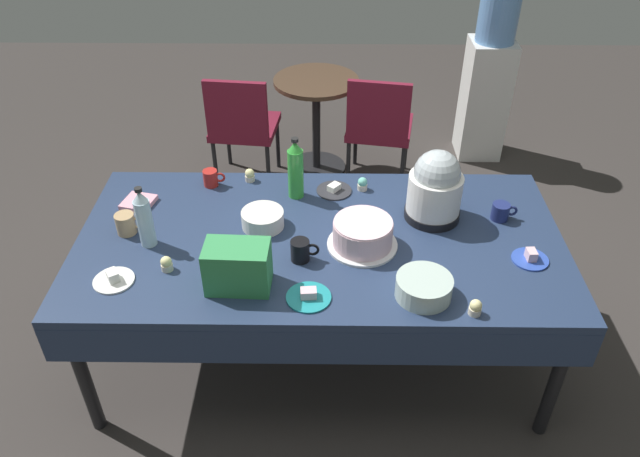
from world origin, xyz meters
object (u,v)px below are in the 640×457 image
at_px(potluck_table, 320,248).
at_px(ceramic_snack_bowl, 263,219).
at_px(dessert_plate_charcoal, 334,190).
at_px(coffee_mug_tan, 126,224).
at_px(coffee_mug_black, 301,250).
at_px(soda_carton, 238,267).
at_px(round_cafe_table, 316,108).
at_px(soda_bottle_lime_soda, 296,170).
at_px(maroon_chair_left, 242,123).
at_px(cupcake_rose, 250,175).
at_px(cupcake_mint, 362,184).
at_px(coffee_mug_red, 211,178).
at_px(cupcake_cocoa, 475,308).
at_px(frosted_layer_cake, 363,234).
at_px(glass_salad_bowl, 424,287).
at_px(dessert_plate_teal, 309,296).
at_px(coffee_mug_navy, 501,211).
at_px(maroon_chair_right, 379,124).
at_px(water_cooler, 487,82).
at_px(dessert_plate_white, 113,279).
at_px(dessert_plate_cobalt, 530,258).
at_px(cupcake_lemon, 167,264).
at_px(soda_bottle_water, 144,219).
at_px(slow_cooker, 435,188).

height_order(potluck_table, ceramic_snack_bowl, ceramic_snack_bowl).
distance_m(dessert_plate_charcoal, coffee_mug_tan, 1.01).
xyz_separation_m(coffee_mug_black, soda_carton, (-0.25, -0.17, 0.05)).
height_order(coffee_mug_tan, round_cafe_table, coffee_mug_tan).
distance_m(soda_bottle_lime_soda, maroon_chair_left, 1.41).
xyz_separation_m(cupcake_rose, round_cafe_table, (0.32, 1.37, -0.28)).
height_order(cupcake_mint, coffee_mug_red, coffee_mug_red).
distance_m(cupcake_cocoa, cupcake_rose, 1.36).
height_order(frosted_layer_cake, glass_salad_bowl, frosted_layer_cake).
relative_size(dessert_plate_teal, soda_bottle_lime_soda, 0.57).
distance_m(frosted_layer_cake, soda_carton, 0.58).
xyz_separation_m(dessert_plate_teal, soda_bottle_lime_soda, (-0.08, 0.74, 0.14)).
bearing_deg(maroon_chair_left, coffee_mug_navy, -46.19).
bearing_deg(maroon_chair_right, water_cooler, 30.53).
distance_m(dessert_plate_white, cupcake_mint, 1.27).
xyz_separation_m(potluck_table, cupcake_rose, (-0.37, 0.48, 0.09)).
relative_size(dessert_plate_cobalt, round_cafe_table, 0.22).
relative_size(dessert_plate_white, maroon_chair_left, 0.20).
bearing_deg(maroon_chair_left, cupcake_mint, -57.86).
distance_m(cupcake_lemon, coffee_mug_red, 0.67).
height_order(soda_bottle_water, coffee_mug_navy, soda_bottle_water).
relative_size(coffee_mug_tan, coffee_mug_navy, 1.08).
height_order(cupcake_cocoa, coffee_mug_red, coffee_mug_red).
bearing_deg(coffee_mug_tan, cupcake_rose, 41.26).
relative_size(dessert_plate_teal, maroon_chair_right, 0.22).
xyz_separation_m(ceramic_snack_bowl, dessert_plate_white, (-0.58, -0.39, -0.03)).
xyz_separation_m(dessert_plate_cobalt, coffee_mug_navy, (-0.06, 0.30, 0.03)).
xyz_separation_m(dessert_plate_charcoal, cupcake_rose, (-0.43, 0.09, 0.02)).
height_order(dessert_plate_charcoal, soda_carton, soda_carton).
distance_m(glass_salad_bowl, coffee_mug_black, 0.55).
relative_size(cupcake_cocoa, round_cafe_table, 0.09).
distance_m(dessert_plate_cobalt, coffee_mug_navy, 0.31).
height_order(slow_cooker, cupcake_cocoa, slow_cooker).
distance_m(dessert_plate_white, round_cafe_table, 2.31).
bearing_deg(soda_bottle_lime_soda, glass_salad_bowl, -53.01).
bearing_deg(water_cooler, soda_bottle_lime_soda, -127.11).
height_order(glass_salad_bowl, water_cooler, water_cooler).
relative_size(dessert_plate_charcoal, cupcake_lemon, 2.62).
bearing_deg(ceramic_snack_bowl, maroon_chair_right, 66.98).
xyz_separation_m(dessert_plate_teal, coffee_mug_tan, (-0.84, 0.43, 0.04)).
bearing_deg(soda_carton, cupcake_cocoa, -6.98).
height_order(cupcake_lemon, coffee_mug_red, coffee_mug_red).
bearing_deg(ceramic_snack_bowl, cupcake_rose, 104.48).
xyz_separation_m(cupcake_mint, coffee_mug_black, (-0.29, -0.56, 0.02)).
bearing_deg(soda_bottle_water, dessert_plate_charcoal, 27.78).
height_order(dessert_plate_charcoal, coffee_mug_black, coffee_mug_black).
distance_m(potluck_table, frosted_layer_cake, 0.23).
relative_size(frosted_layer_cake, dessert_plate_teal, 1.72).
height_order(frosted_layer_cake, dessert_plate_cobalt, frosted_layer_cake).
xyz_separation_m(dessert_plate_charcoal, round_cafe_table, (-0.12, 1.46, -0.26)).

